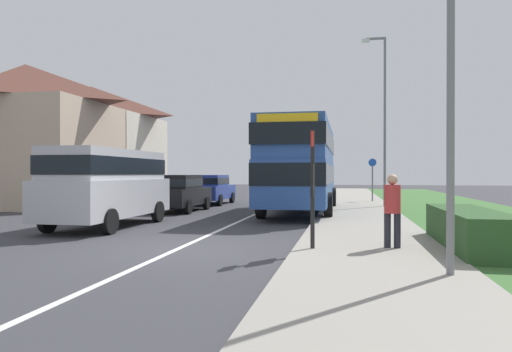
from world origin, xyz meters
TOP-DOWN VIEW (x-y plane):
  - ground_plane at (0.00, 0.00)m, footprint 120.00×120.00m
  - lane_marking_centre at (0.00, 8.00)m, footprint 0.14×60.00m
  - pavement_near_side at (4.20, 6.00)m, footprint 3.20×68.00m
  - grass_verge_seaward at (8.50, 6.00)m, footprint 6.00×68.00m
  - roadside_hedge at (6.30, 0.91)m, footprint 1.10×4.29m
  - double_decker_bus at (1.80, 10.16)m, footprint 2.80×9.80m
  - parked_van_silver at (-3.68, 3.79)m, footprint 2.11×5.47m
  - parked_car_black at (-3.56, 9.87)m, footprint 1.89×4.19m
  - parked_car_blue at (-3.63, 14.89)m, footprint 1.99×4.30m
  - pedestrian_at_stop at (4.65, 0.37)m, footprint 0.34×0.34m
  - bus_stop_sign at (3.00, -0.01)m, footprint 0.09×0.52m
  - cycle_route_sign at (5.14, 17.47)m, footprint 0.44×0.08m
  - street_lamp_near at (5.17, -2.20)m, footprint 1.14×0.20m
  - street_lamp_mid at (5.40, 13.39)m, footprint 1.14×0.20m
  - house_terrace_far_side at (-12.21, 14.35)m, footprint 7.85×12.24m

SIDE VIEW (x-z plane):
  - ground_plane at x=0.00m, z-range 0.00..0.00m
  - lane_marking_centre at x=0.00m, z-range 0.00..0.01m
  - grass_verge_seaward at x=8.50m, z-range 0.00..0.08m
  - pavement_near_side at x=4.20m, z-range 0.00..0.12m
  - roadside_hedge at x=6.30m, z-range 0.00..0.90m
  - parked_car_blue at x=-3.63m, z-range 0.09..1.68m
  - parked_car_black at x=-3.56m, z-range 0.08..1.70m
  - pedestrian_at_stop at x=4.65m, z-range 0.14..1.81m
  - cycle_route_sign at x=5.14m, z-range 0.17..2.69m
  - parked_van_silver at x=-3.68m, z-range 0.22..2.64m
  - bus_stop_sign at x=3.00m, z-range 0.24..2.84m
  - double_decker_bus at x=1.80m, z-range 0.29..3.99m
  - house_terrace_far_side at x=-12.21m, z-range 0.00..7.19m
  - street_lamp_near at x=5.17m, z-range 0.54..7.42m
  - street_lamp_mid at x=5.40m, z-range 0.56..8.76m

